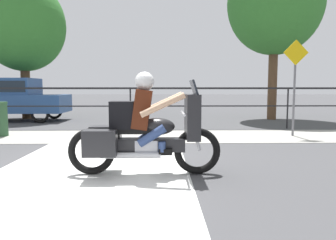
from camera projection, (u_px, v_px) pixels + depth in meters
name	position (u px, v px, depth m)	size (l,w,h in m)	color
ground_plane	(103.00, 166.00, 5.55)	(120.00, 120.00, 0.00)	#424244
sidewalk_band	(125.00, 136.00, 8.93)	(44.00, 2.40, 0.01)	#99968E
crosswalk_band	(94.00, 169.00, 5.34)	(3.07, 6.00, 0.01)	silver
fence_railing	(130.00, 96.00, 10.48)	(36.00, 0.05, 1.34)	black
motorcycle	(144.00, 130.00, 4.96)	(2.33, 0.76, 1.56)	black
parked_car	(14.00, 97.00, 12.98)	(3.96, 1.78, 1.69)	#284C84
street_sign	(295.00, 77.00, 8.85)	(0.68, 0.06, 2.60)	slate
tree_behind_sign	(275.00, 3.00, 13.31)	(3.85, 3.85, 6.90)	brown
tree_behind_car	(23.00, 26.00, 13.74)	(3.48, 3.48, 5.85)	brown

